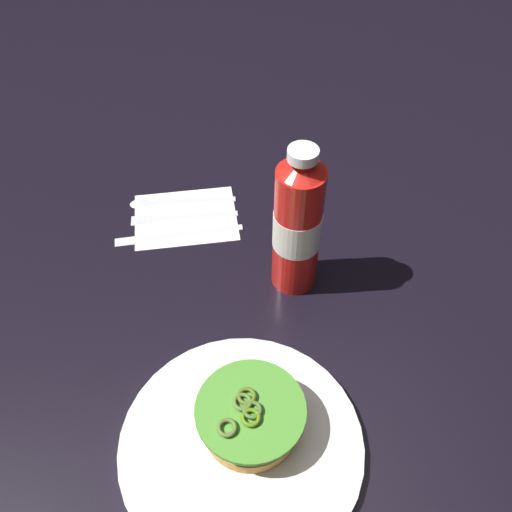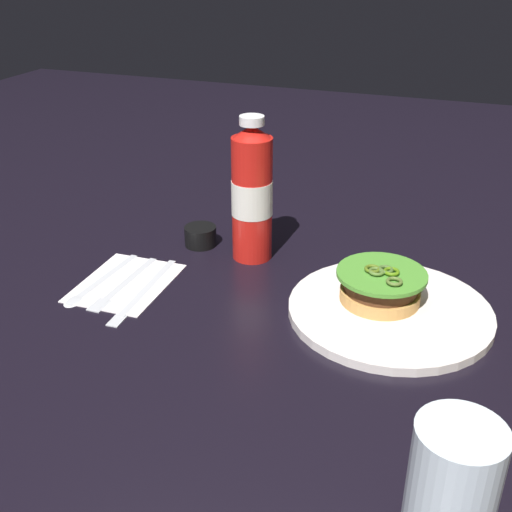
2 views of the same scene
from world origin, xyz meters
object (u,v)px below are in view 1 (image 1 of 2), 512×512
(dinner_plate, at_px, (241,444))
(butter_knife, at_px, (171,234))
(condiment_cup, at_px, (289,223))
(napkin, at_px, (186,217))
(ketchup_bottle, at_px, (297,226))
(spoon_utensil, at_px, (167,200))
(burger_sandwich, at_px, (250,417))
(fork_utensil, at_px, (174,216))

(dinner_plate, xyz_separation_m, butter_knife, (0.08, -0.36, -0.00))
(condiment_cup, relative_size, napkin, 0.33)
(condiment_cup, bearing_deg, ketchup_bottle, 84.37)
(condiment_cup, xyz_separation_m, spoon_utensil, (0.20, -0.09, -0.01))
(napkin, relative_size, butter_knife, 0.81)
(condiment_cup, relative_size, butter_knife, 0.27)
(burger_sandwich, relative_size, butter_knife, 0.62)
(dinner_plate, relative_size, napkin, 1.72)
(dinner_plate, bearing_deg, butter_knife, -78.09)
(condiment_cup, relative_size, fork_utensil, 0.31)
(burger_sandwich, distance_m, napkin, 0.39)
(ketchup_bottle, relative_size, spoon_utensil, 1.32)
(condiment_cup, xyz_separation_m, butter_knife, (0.19, -0.01, -0.01))
(napkin, bearing_deg, spoon_utensil, -54.55)
(dinner_plate, height_order, ketchup_bottle, ketchup_bottle)
(ketchup_bottle, height_order, condiment_cup, ketchup_bottle)
(ketchup_bottle, bearing_deg, burger_sandwich, 68.27)
(ketchup_bottle, relative_size, napkin, 1.43)
(fork_utensil, bearing_deg, spoon_utensil, -74.99)
(butter_knife, bearing_deg, ketchup_bottle, 148.42)
(dinner_plate, xyz_separation_m, burger_sandwich, (-0.01, -0.02, 0.03))
(dinner_plate, height_order, burger_sandwich, burger_sandwich)
(spoon_utensil, bearing_deg, napkin, 125.45)
(condiment_cup, xyz_separation_m, napkin, (0.17, -0.05, -0.02))
(fork_utensil, height_order, butter_knife, same)
(spoon_utensil, distance_m, fork_utensil, 0.04)
(dinner_plate, bearing_deg, condiment_cup, -108.28)
(condiment_cup, bearing_deg, butter_knife, -3.43)
(fork_utensil, bearing_deg, dinner_plate, 99.75)
(ketchup_bottle, bearing_deg, napkin, -44.28)
(napkin, xyz_separation_m, fork_utensil, (0.02, -0.00, 0.00))
(ketchup_bottle, distance_m, condiment_cup, 0.14)
(burger_sandwich, height_order, condiment_cup, burger_sandwich)
(butter_knife, bearing_deg, spoon_utensil, -87.25)
(burger_sandwich, bearing_deg, condiment_cup, -107.11)
(spoon_utensil, bearing_deg, butter_knife, 92.75)
(ketchup_bottle, distance_m, fork_utensil, 0.26)
(condiment_cup, distance_m, napkin, 0.17)
(napkin, bearing_deg, fork_utensil, -1.07)
(napkin, distance_m, spoon_utensil, 0.05)
(dinner_plate, bearing_deg, ketchup_bottle, -112.95)
(dinner_plate, height_order, butter_knife, dinner_plate)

